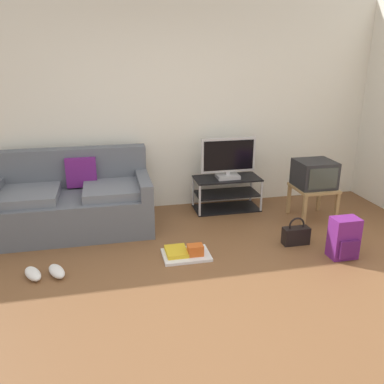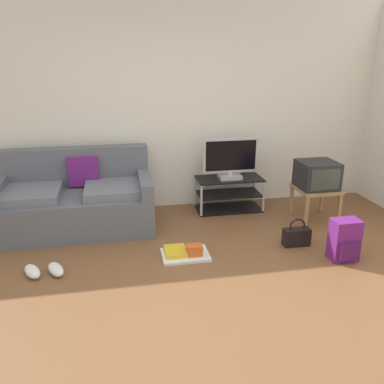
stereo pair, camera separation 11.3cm
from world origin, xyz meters
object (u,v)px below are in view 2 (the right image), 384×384
flat_tv (230,159)px  sneakers_pair (44,270)px  tv_stand (229,194)px  handbag (296,236)px  couch (75,201)px  backpack (344,240)px  crt_tv (317,175)px  side_table (316,193)px  floor_tray (185,253)px

flat_tv → sneakers_pair: (-2.20, -1.31, -0.67)m
tv_stand → handbag: bearing=-69.8°
couch → backpack: (2.76, -1.36, -0.13)m
crt_tv → backpack: size_ratio=1.05×
sneakers_pair → flat_tv: bearing=30.7°
couch → crt_tv: couch is taller
side_table → backpack: bearing=-101.1°
backpack → couch: bearing=142.2°
couch → tv_stand: (1.98, 0.22, -0.12)m
handbag → floor_tray: 1.26m
side_table → crt_tv: crt_tv is taller
couch → crt_tv: size_ratio=3.98×
side_table → sneakers_pair: 3.29m
backpack → floor_tray: 1.64m
handbag → couch: bearing=158.2°
backpack → floor_tray: size_ratio=0.89×
tv_stand → floor_tray: 1.48m
sneakers_pair → tv_stand: bearing=31.2°
couch → sneakers_pair: size_ratio=4.09×
tv_stand → handbag: (0.44, -1.19, -0.11)m
crt_tv → backpack: (-0.20, -1.06, -0.37)m
floor_tray → crt_tv: bearing=21.4°
couch → sneakers_pair: 1.17m
side_table → floor_tray: side_table is taller
flat_tv → side_table: size_ratio=1.47×
crt_tv → floor_tray: bearing=-158.6°
floor_tray → flat_tv: bearing=55.7°
flat_tv → crt_tv: (0.98, -0.50, -0.13)m
couch → side_table: couch is taller
backpack → sneakers_pair: (-2.98, 0.25, -0.17)m
couch → tv_stand: size_ratio=2.08×
floor_tray → couch: bearing=139.4°
tv_stand → handbag: size_ratio=2.76×
backpack → handbag: backpack is taller
crt_tv → handbag: (-0.54, -0.67, -0.48)m
tv_stand → crt_tv: bearing=-27.9°
backpack → handbag: size_ratio=1.37×
couch → backpack: bearing=-26.2°
handbag → sneakers_pair: (-2.64, -0.14, -0.06)m
side_table → handbag: size_ratio=1.56×
couch → tv_stand: couch is taller
tv_stand → handbag: tv_stand is taller
couch → tv_stand: bearing=6.4°
couch → sneakers_pair: (-0.22, -1.11, -0.29)m
couch → crt_tv: 2.99m
backpack → sneakers_pair: 2.99m
couch → handbag: bearing=-21.8°
side_table → sneakers_pair: (-3.18, -0.80, -0.31)m
floor_tray → backpack: bearing=-12.6°
tv_stand → sneakers_pair: tv_stand is taller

